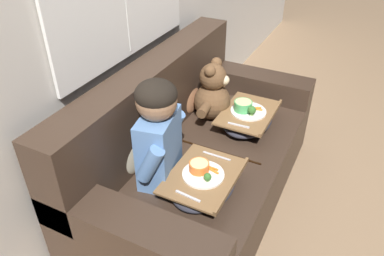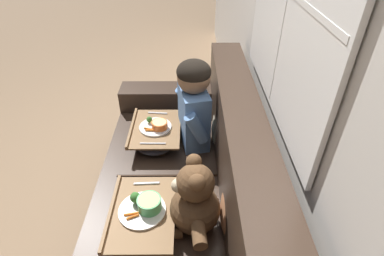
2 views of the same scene
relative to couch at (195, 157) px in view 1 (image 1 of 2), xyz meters
name	(u,v)px [view 1 (image 1 of 2)]	position (x,y,z in m)	size (l,w,h in m)	color
ground_plane	(204,197)	(0.00, -0.07, -0.33)	(14.00, 14.00, 0.00)	#8E7051
couch	(195,157)	(0.00, 0.00, 0.00)	(1.88, 0.96, 0.94)	#38281E
throw_pillow_behind_child	(132,146)	(-0.36, 0.23, 0.26)	(0.33, 0.16, 0.35)	#C1B293
throw_pillow_behind_teddy	(189,92)	(0.36, 0.23, 0.26)	(0.32, 0.15, 0.33)	#B2754C
child_figure	(158,128)	(-0.36, 0.04, 0.44)	(0.46, 0.25, 0.62)	#5B84BC
teddy_bear	(213,95)	(0.36, 0.04, 0.28)	(0.46, 0.32, 0.43)	brown
lap_tray_child	(203,182)	(-0.36, -0.23, 0.17)	(0.46, 0.35, 0.18)	#2D2D38
lap_tray_teddy	(248,118)	(0.36, -0.23, 0.17)	(0.48, 0.34, 0.19)	#2D2D38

